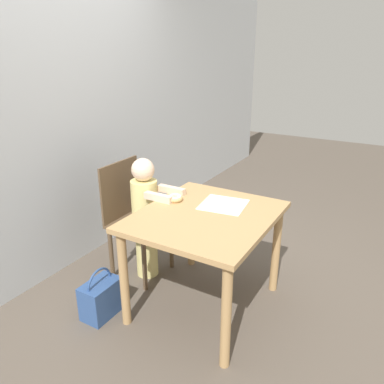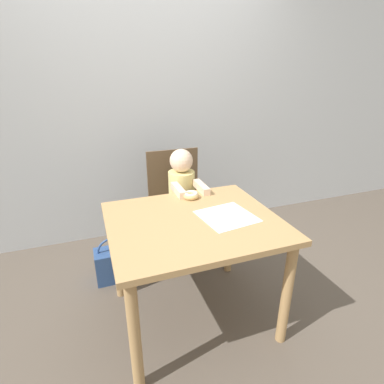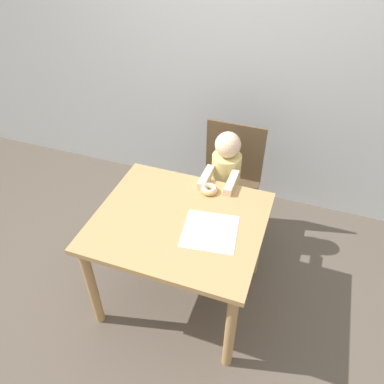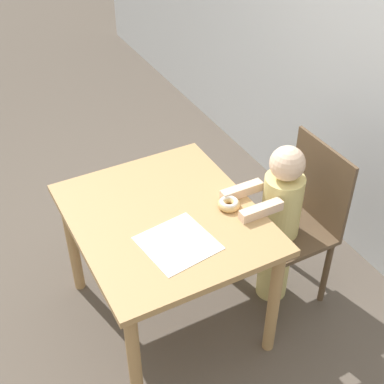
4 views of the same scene
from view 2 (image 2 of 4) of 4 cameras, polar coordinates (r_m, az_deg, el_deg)
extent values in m
plane|color=brown|center=(2.21, 0.26, -22.29)|extent=(12.00, 12.00, 0.00)
cube|color=silver|center=(2.84, -9.08, 16.07)|extent=(8.00, 0.05, 2.50)
cube|color=tan|center=(1.78, 0.30, -5.75)|extent=(0.99, 0.86, 0.03)
cylinder|color=tan|center=(1.64, -10.84, -25.51)|extent=(0.06, 0.06, 0.69)
cylinder|color=tan|center=(1.90, 17.57, -18.12)|extent=(0.06, 0.06, 0.69)
cylinder|color=tan|center=(2.20, -14.14, -11.50)|extent=(0.06, 0.06, 0.69)
cylinder|color=tan|center=(2.41, 7.13, -7.79)|extent=(0.06, 0.06, 0.69)
cube|color=brown|center=(2.48, -2.27, -3.71)|extent=(0.44, 0.40, 0.03)
cube|color=brown|center=(2.56, -3.65, 3.01)|extent=(0.44, 0.02, 0.46)
cylinder|color=brown|center=(2.42, -5.28, -11.04)|extent=(0.04, 0.04, 0.45)
cylinder|color=brown|center=(2.52, 3.11, -9.47)|extent=(0.04, 0.04, 0.45)
cylinder|color=brown|center=(2.69, -7.11, -7.32)|extent=(0.04, 0.04, 0.45)
cylinder|color=brown|center=(2.78, 0.46, -6.07)|extent=(0.04, 0.04, 0.45)
cylinder|color=#E0D17F|center=(2.55, -1.85, -8.69)|extent=(0.17, 0.17, 0.47)
cylinder|color=#E0D17F|center=(2.36, -1.97, -0.13)|extent=(0.21, 0.21, 0.35)
sphere|color=beige|center=(2.27, -2.06, 5.99)|extent=(0.18, 0.18, 0.18)
cube|color=beige|center=(2.12, -2.62, 0.35)|extent=(0.05, 0.23, 0.05)
cube|color=beige|center=(2.18, 1.77, 0.94)|extent=(0.05, 0.23, 0.05)
torus|color=#DBB270|center=(2.05, -0.19, -0.67)|extent=(0.11, 0.11, 0.04)
torus|color=white|center=(2.04, -0.19, -0.31)|extent=(0.09, 0.09, 0.02)
cube|color=white|center=(1.82, 6.67, -4.60)|extent=(0.34, 0.34, 0.00)
cube|color=#2D4C84|center=(2.50, -14.66, -13.20)|extent=(0.28, 0.18, 0.26)
torus|color=#2D4C84|center=(2.42, -14.96, -10.73)|extent=(0.22, 0.02, 0.22)
camera|label=1|loc=(1.54, -96.92, 5.44)|focal=35.00mm
camera|label=3|loc=(1.35, 85.38, 36.90)|focal=35.00mm
camera|label=4|loc=(2.55, 63.04, 30.91)|focal=50.00mm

